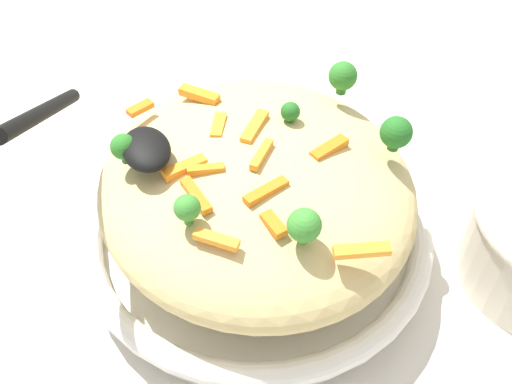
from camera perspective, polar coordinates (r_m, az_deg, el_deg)
ground_plane at (r=0.59m, az=-0.00°, el=-5.56°), size 2.40×2.40×0.00m
serving_bowl at (r=0.57m, az=-0.00°, el=-3.88°), size 0.34×0.34×0.05m
pasta_mound at (r=0.52m, az=-0.00°, el=0.60°), size 0.30×0.28×0.09m
carrot_piece_0 at (r=0.43m, az=10.40°, el=-5.67°), size 0.02×0.04×0.01m
carrot_piece_1 at (r=0.48m, az=0.73°, el=3.75°), size 0.03×0.03×0.01m
carrot_piece_2 at (r=0.48m, az=-7.14°, el=2.64°), size 0.02×0.04×0.01m
carrot_piece_3 at (r=0.55m, az=-11.35°, el=8.11°), size 0.02×0.03×0.01m
carrot_piece_4 at (r=0.51m, az=-0.15°, el=6.43°), size 0.04×0.04×0.01m
carrot_piece_5 at (r=0.50m, az=7.21°, el=4.23°), size 0.02×0.04×0.01m
carrot_piece_6 at (r=0.43m, az=-3.92°, el=-4.69°), size 0.03×0.03×0.01m
carrot_piece_7 at (r=0.46m, az=-5.93°, el=-0.32°), size 0.04×0.02×0.01m
carrot_piece_8 at (r=0.47m, az=-4.98°, el=2.20°), size 0.01×0.03×0.01m
carrot_piece_9 at (r=0.45m, az=1.00°, el=0.11°), size 0.02×0.04×0.01m
carrot_piece_10 at (r=0.52m, az=-3.72°, el=6.52°), size 0.03×0.02×0.01m
carrot_piece_11 at (r=0.56m, az=-5.60°, el=9.51°), size 0.04×0.04×0.01m
carrot_piece_12 at (r=0.44m, az=1.74°, el=-3.19°), size 0.03×0.01×0.01m
broccoli_floret_0 at (r=0.52m, az=3.40°, el=7.87°), size 0.02×0.02×0.02m
broccoli_floret_1 at (r=0.42m, az=5.15°, el=-3.21°), size 0.03×0.03×0.03m
broccoli_floret_2 at (r=0.43m, az=-6.79°, el=-1.60°), size 0.02×0.02×0.03m
broccoli_floret_3 at (r=0.49m, az=-12.91°, el=4.33°), size 0.02×0.02×0.03m
broccoli_floret_4 at (r=0.56m, az=8.55°, el=11.19°), size 0.03×0.03×0.03m
broccoli_floret_5 at (r=0.50m, az=13.63°, el=5.69°), size 0.03×0.03×0.03m
serving_spoon at (r=0.48m, az=-14.31°, el=5.39°), size 0.15×0.12×0.09m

